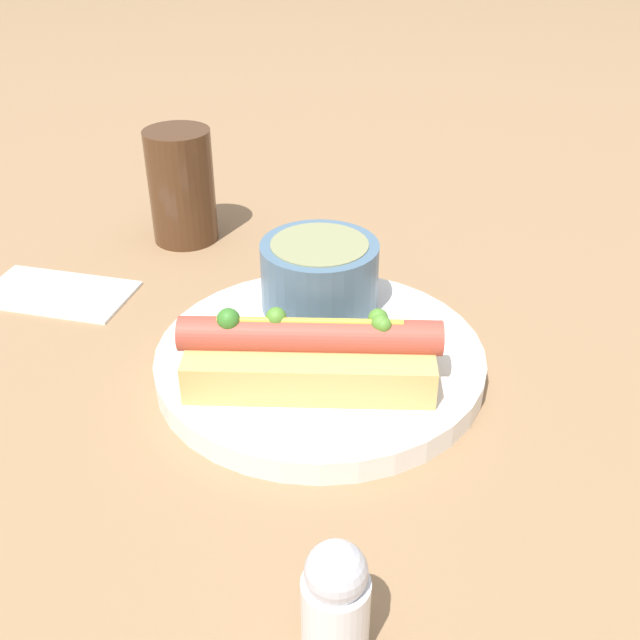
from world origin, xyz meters
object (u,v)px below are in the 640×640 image
hot_dog (316,354)px  spoon (238,338)px  soup_bowl (320,272)px  salt_shaker (336,601)px  drinking_glass (182,186)px

hot_dog → spoon: hot_dog is taller
soup_bowl → salt_shaker: size_ratio=1.36×
soup_bowl → spoon: 0.09m
hot_dog → spoon: 0.08m
hot_dog → spoon: size_ratio=1.61×
drinking_glass → salt_shaker: (0.24, -0.44, -0.02)m
salt_shaker → soup_bowl: bearing=102.8°
spoon → drinking_glass: 0.24m
salt_shaker → drinking_glass: bearing=118.6°
hot_dog → soup_bowl: (-0.02, 0.10, 0.01)m
soup_bowl → spoon: soup_bowl is taller
soup_bowl → spoon: size_ratio=0.84×
spoon → drinking_glass: bearing=-19.2°
soup_bowl → spoon: bearing=-127.8°
hot_dog → salt_shaker: 0.20m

